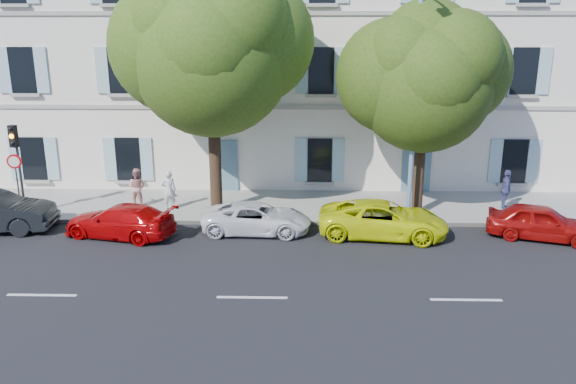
{
  "coord_description": "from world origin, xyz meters",
  "views": [
    {
      "loc": [
        1.37,
        -18.37,
        7.19
      ],
      "look_at": [
        0.87,
        2.0,
        1.4
      ],
      "focal_mm": 35.0,
      "sensor_mm": 36.0,
      "label": 1
    }
  ],
  "objects_px": {
    "car_yellow_supercar": "(383,219)",
    "pedestrian_c": "(506,190)",
    "road_sign": "(16,172)",
    "car_red_hatchback": "(541,222)",
    "pedestrian_b": "(137,187)",
    "street_lamp": "(417,90)",
    "pedestrian_a": "(169,190)",
    "tree_left": "(211,56)",
    "car_white_coupe": "(257,218)",
    "tree_right": "(425,85)",
    "traffic_light": "(16,151)",
    "car_red_coupe": "(120,221)"
  },
  "relations": [
    {
      "from": "tree_right",
      "to": "street_lamp",
      "type": "xyz_separation_m",
      "value": [
        -0.47,
        -0.89,
        -0.13
      ]
    },
    {
      "from": "car_white_coupe",
      "to": "traffic_light",
      "type": "distance_m",
      "value": 9.77
    },
    {
      "from": "car_yellow_supercar",
      "to": "pedestrian_a",
      "type": "height_order",
      "value": "pedestrian_a"
    },
    {
      "from": "tree_right",
      "to": "street_lamp",
      "type": "bearing_deg",
      "value": -117.9
    },
    {
      "from": "traffic_light",
      "to": "pedestrian_c",
      "type": "height_order",
      "value": "traffic_light"
    },
    {
      "from": "pedestrian_a",
      "to": "pedestrian_c",
      "type": "distance_m",
      "value": 13.87
    },
    {
      "from": "car_yellow_supercar",
      "to": "pedestrian_b",
      "type": "bearing_deg",
      "value": 79.68
    },
    {
      "from": "road_sign",
      "to": "pedestrian_b",
      "type": "distance_m",
      "value": 4.64
    },
    {
      "from": "pedestrian_b",
      "to": "car_white_coupe",
      "type": "bearing_deg",
      "value": 163.61
    },
    {
      "from": "street_lamp",
      "to": "tree_left",
      "type": "bearing_deg",
      "value": 172.6
    },
    {
      "from": "street_lamp",
      "to": "pedestrian_b",
      "type": "height_order",
      "value": "street_lamp"
    },
    {
      "from": "car_white_coupe",
      "to": "pedestrian_b",
      "type": "relative_size",
      "value": 2.49
    },
    {
      "from": "road_sign",
      "to": "pedestrian_c",
      "type": "bearing_deg",
      "value": 3.74
    },
    {
      "from": "car_red_coupe",
      "to": "pedestrian_b",
      "type": "xyz_separation_m",
      "value": [
        -0.3,
        3.33,
        0.36
      ]
    },
    {
      "from": "car_yellow_supercar",
      "to": "tree_right",
      "type": "distance_m",
      "value": 5.42
    },
    {
      "from": "car_white_coupe",
      "to": "pedestrian_a",
      "type": "relative_size",
      "value": 2.48
    },
    {
      "from": "car_yellow_supercar",
      "to": "tree_right",
      "type": "height_order",
      "value": "tree_right"
    },
    {
      "from": "car_yellow_supercar",
      "to": "road_sign",
      "type": "height_order",
      "value": "road_sign"
    },
    {
      "from": "car_yellow_supercar",
      "to": "car_red_hatchback",
      "type": "height_order",
      "value": "car_yellow_supercar"
    },
    {
      "from": "car_yellow_supercar",
      "to": "tree_left",
      "type": "bearing_deg",
      "value": 76.73
    },
    {
      "from": "tree_left",
      "to": "pedestrian_b",
      "type": "relative_size",
      "value": 5.95
    },
    {
      "from": "pedestrian_c",
      "to": "car_white_coupe",
      "type": "bearing_deg",
      "value": 115.55
    },
    {
      "from": "tree_left",
      "to": "car_yellow_supercar",
      "type": "bearing_deg",
      "value": -20.15
    },
    {
      "from": "tree_right",
      "to": "road_sign",
      "type": "relative_size",
      "value": 3.21
    },
    {
      "from": "traffic_light",
      "to": "pedestrian_c",
      "type": "relative_size",
      "value": 2.18
    },
    {
      "from": "tree_right",
      "to": "pedestrian_c",
      "type": "relative_size",
      "value": 4.79
    },
    {
      "from": "car_red_coupe",
      "to": "street_lamp",
      "type": "xyz_separation_m",
      "value": [
        10.8,
        1.64,
        4.57
      ]
    },
    {
      "from": "car_red_coupe",
      "to": "street_lamp",
      "type": "height_order",
      "value": "street_lamp"
    },
    {
      "from": "car_red_hatchback",
      "to": "tree_right",
      "type": "height_order",
      "value": "tree_right"
    },
    {
      "from": "car_yellow_supercar",
      "to": "pedestrian_c",
      "type": "height_order",
      "value": "pedestrian_c"
    },
    {
      "from": "pedestrian_c",
      "to": "car_red_hatchback",
      "type": "bearing_deg",
      "value": -164.81
    },
    {
      "from": "pedestrian_b",
      "to": "traffic_light",
      "type": "bearing_deg",
      "value": 31.09
    },
    {
      "from": "car_yellow_supercar",
      "to": "street_lamp",
      "type": "relative_size",
      "value": 0.53
    },
    {
      "from": "tree_left",
      "to": "tree_right",
      "type": "xyz_separation_m",
      "value": [
        8.12,
        -0.1,
        -1.06
      ]
    },
    {
      "from": "car_white_coupe",
      "to": "car_yellow_supercar",
      "type": "relative_size",
      "value": 0.86
    },
    {
      "from": "tree_right",
      "to": "car_red_coupe",
      "type": "bearing_deg",
      "value": -167.36
    },
    {
      "from": "street_lamp",
      "to": "pedestrian_b",
      "type": "xyz_separation_m",
      "value": [
        -11.1,
        1.69,
        -4.2
      ]
    },
    {
      "from": "tree_left",
      "to": "tree_right",
      "type": "height_order",
      "value": "tree_left"
    },
    {
      "from": "car_red_hatchback",
      "to": "pedestrian_c",
      "type": "xyz_separation_m",
      "value": [
        -0.23,
        3.06,
        0.35
      ]
    },
    {
      "from": "pedestrian_a",
      "to": "tree_right",
      "type": "bearing_deg",
      "value": 161.16
    },
    {
      "from": "car_white_coupe",
      "to": "tree_left",
      "type": "relative_size",
      "value": 0.42
    },
    {
      "from": "street_lamp",
      "to": "pedestrian_a",
      "type": "relative_size",
      "value": 5.46
    },
    {
      "from": "car_white_coupe",
      "to": "tree_left",
      "type": "bearing_deg",
      "value": 42.79
    },
    {
      "from": "tree_left",
      "to": "pedestrian_c",
      "type": "bearing_deg",
      "value": 2.69
    },
    {
      "from": "car_yellow_supercar",
      "to": "street_lamp",
      "type": "xyz_separation_m",
      "value": [
        1.2,
        1.37,
        4.51
      ]
    },
    {
      "from": "car_yellow_supercar",
      "to": "pedestrian_b",
      "type": "relative_size",
      "value": 2.88
    },
    {
      "from": "car_yellow_supercar",
      "to": "pedestrian_c",
      "type": "relative_size",
      "value": 2.79
    },
    {
      "from": "car_white_coupe",
      "to": "pedestrian_c",
      "type": "height_order",
      "value": "pedestrian_c"
    },
    {
      "from": "car_white_coupe",
      "to": "car_yellow_supercar",
      "type": "bearing_deg",
      "value": -91.41
    },
    {
      "from": "car_red_coupe",
      "to": "tree_right",
      "type": "relative_size",
      "value": 0.51
    }
  ]
}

